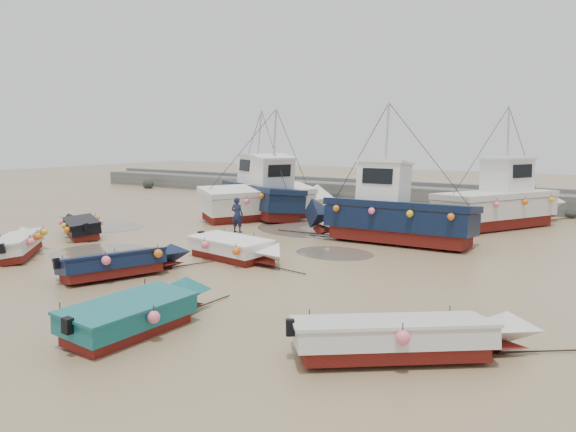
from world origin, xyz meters
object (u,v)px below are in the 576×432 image
object	(u,v)px
cabin_boat_1	(266,195)
dinghy_1	(123,260)
cabin_boat_3	(503,201)
dinghy_3	(409,334)
dinghy_4	(82,224)
dinghy_2	(140,308)
cabin_boat_0	(255,193)
cabin_boat_2	(387,212)
dinghy_0	(20,242)
person	(237,232)
dinghy_5	(237,246)

from	to	relation	value
cabin_boat_1	dinghy_1	bearing A→B (deg)	-47.09
cabin_boat_3	cabin_boat_1	bearing A→B (deg)	-131.35
dinghy_3	cabin_boat_1	xyz separation A→B (m)	(-14.54, 14.83, 0.82)
dinghy_4	dinghy_2	bearing A→B (deg)	-92.00
dinghy_4	cabin_boat_0	bearing A→B (deg)	13.72
dinghy_3	cabin_boat_2	bearing A→B (deg)	167.85
cabin_boat_3	dinghy_1	bearing A→B (deg)	-87.00
dinghy_3	cabin_boat_1	size ratio (longest dim) A/B	0.63
dinghy_0	cabin_boat_0	bearing A→B (deg)	41.00
dinghy_2	person	distance (m)	14.13
person	cabin_boat_2	bearing A→B (deg)	-176.27
cabin_boat_3	dinghy_3	bearing A→B (deg)	-55.07
dinghy_5	dinghy_2	bearing A→B (deg)	30.17
cabin_boat_1	cabin_boat_2	distance (m)	9.13
dinghy_3	cabin_boat_0	size ratio (longest dim) A/B	0.62
dinghy_2	cabin_boat_2	distance (m)	14.08
dinghy_5	cabin_boat_1	world-z (taller)	cabin_boat_1
dinghy_3	cabin_boat_2	distance (m)	13.38
dinghy_1	dinghy_5	size ratio (longest dim) A/B	0.98
dinghy_0	cabin_boat_3	size ratio (longest dim) A/B	0.50
person	dinghy_2	bearing A→B (deg)	109.39
dinghy_0	dinghy_3	xyz separation A→B (m)	(16.91, -1.28, -0.01)
dinghy_4	cabin_boat_0	xyz separation A→B (m)	(2.76, 10.15, 0.80)
dinghy_4	dinghy_1	bearing A→B (deg)	-88.75
dinghy_0	dinghy_4	bearing A→B (deg)	68.10
dinghy_3	cabin_boat_3	world-z (taller)	cabin_boat_3
dinghy_1	person	world-z (taller)	dinghy_1
dinghy_1	cabin_boat_1	distance (m)	14.04
dinghy_3	cabin_boat_3	xyz separation A→B (m)	(-2.54, 19.47, 0.82)
cabin_boat_0	cabin_boat_3	world-z (taller)	same
dinghy_2	cabin_boat_3	distance (m)	21.84
dinghy_4	dinghy_3	bearing A→B (deg)	-77.33
cabin_boat_3	person	world-z (taller)	cabin_boat_3
dinghy_3	cabin_boat_1	world-z (taller)	cabin_boat_1
dinghy_1	dinghy_2	distance (m)	5.73
dinghy_5	cabin_boat_2	bearing A→B (deg)	162.26
dinghy_1	cabin_boat_2	bearing A→B (deg)	84.89
dinghy_3	cabin_boat_0	world-z (taller)	cabin_boat_0
dinghy_1	cabin_boat_2	size ratio (longest dim) A/B	0.57
dinghy_4	cabin_boat_3	size ratio (longest dim) A/B	0.56
dinghy_1	cabin_boat_0	world-z (taller)	cabin_boat_0
dinghy_0	dinghy_3	distance (m)	16.96
dinghy_4	cabin_boat_0	size ratio (longest dim) A/B	0.56
cabin_boat_2	cabin_boat_3	bearing A→B (deg)	-26.62
dinghy_3	dinghy_4	size ratio (longest dim) A/B	1.11
dinghy_3	dinghy_5	xyz separation A→B (m)	(-9.12, 5.38, 0.02)
person	dinghy_1	bearing A→B (deg)	94.23
dinghy_1	cabin_boat_1	xyz separation A→B (m)	(-3.73, 13.51, 0.81)
dinghy_4	cabin_boat_3	world-z (taller)	cabin_boat_3
dinghy_3	dinghy_4	world-z (taller)	same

